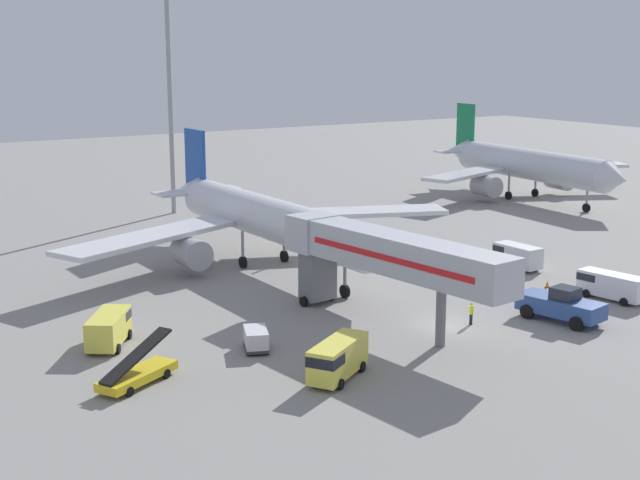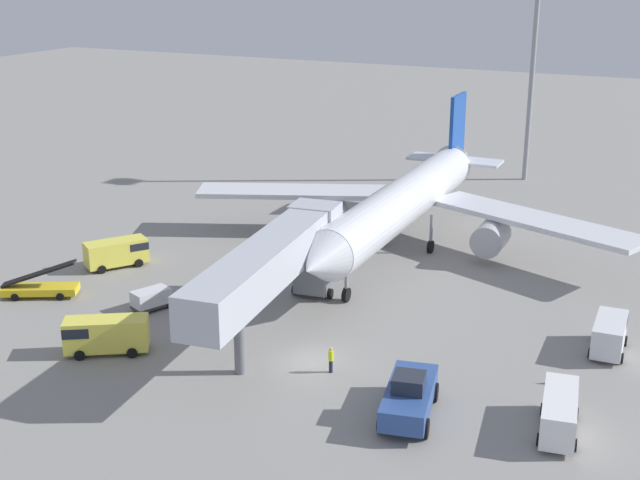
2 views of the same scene
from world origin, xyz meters
The scene contains 12 objects.
ground_plane centered at (0.00, 0.00, 0.00)m, with size 300.00×300.00×0.00m, color gray.
airplane_at_gate centered at (-2.15, 23.25, 4.49)m, with size 41.03×38.93×11.68m.
jet_bridge centered at (-3.83, 2.71, 5.39)m, with size 5.68×21.43×7.15m.
pushback_tug centered at (8.16, -3.77, 1.24)m, with size 3.78×6.81×2.69m.
belt_loader_truck centered at (-23.34, 0.97, 0.74)m, with size 5.81×4.21×2.85m.
service_van_mid_center centered at (-22.28, 9.00, 1.29)m, with size 4.49×5.29×2.26m.
service_van_mid_right centered at (16.07, -1.68, 1.25)m, with size 2.66×5.70×2.18m.
service_van_near_left centered at (-12.55, -4.72, 1.36)m, with size 5.53×4.41×2.39m.
service_van_near_center centered at (17.04, 9.92, 1.27)m, with size 2.31×4.68×2.24m.
baggage_cart_outer_left centered at (-14.25, 2.65, 0.83)m, with size 2.44×3.10×1.49m.
ground_crew_worker_foreground centered at (1.93, -0.81, 0.90)m, with size 0.45×0.45×1.69m.
safety_cone_alpha centered at (14.50, 3.58, 0.30)m, with size 0.40×0.40×0.61m.
Camera 2 is at (22.44, -44.81, 24.71)m, focal length 48.46 mm.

